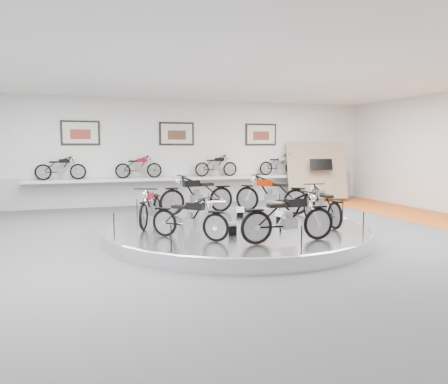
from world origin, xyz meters
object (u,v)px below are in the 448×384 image
object	(u,v)px
bike_b	(197,194)
bike_e	(288,217)
bike_a	(271,194)
bike_c	(150,206)
shelf	(179,179)
bike_f	(322,205)
bike_d	(189,218)
display_platform	(237,232)

from	to	relation	value
bike_b	bike_e	world-z (taller)	bike_b
bike_a	bike_c	distance (m)	3.73
shelf	bike_c	size ratio (longest dim) A/B	6.81
bike_b	bike_f	size ratio (longest dim) A/B	1.14
bike_a	bike_e	distance (m)	3.88
bike_c	bike_f	xyz separation A→B (m)	(4.01, -1.23, 0.02)
bike_c	bike_d	xyz separation A→B (m)	(0.51, -1.86, -0.02)
display_platform	bike_c	world-z (taller)	bike_c
bike_c	display_platform	bearing A→B (deg)	93.88
bike_f	shelf	bearing A→B (deg)	20.11
bike_b	bike_d	distance (m)	3.42
bike_a	bike_e	world-z (taller)	bike_a
bike_f	display_platform	bearing A→B (deg)	79.02
shelf	bike_f	xyz separation A→B (m)	(2.02, -6.94, -0.21)
bike_a	bike_e	size ratio (longest dim) A/B	1.09
bike_d	bike_c	bearing A→B (deg)	149.18
shelf	bike_a	size ratio (longest dim) A/B	5.78
shelf	bike_d	bearing A→B (deg)	-101.05
bike_a	bike_d	bearing A→B (deg)	87.58
bike_b	bike_e	size ratio (longest dim) A/B	1.10
display_platform	bike_d	distance (m)	1.98
bike_a	bike_c	xyz separation A→B (m)	(-3.62, -0.88, -0.08)
display_platform	shelf	xyz separation A→B (m)	(0.00, 6.40, 0.85)
shelf	bike_d	world-z (taller)	bike_d
display_platform	bike_f	size ratio (longest dim) A/B	3.80
bike_c	bike_e	size ratio (longest dim) A/B	0.93
display_platform	bike_e	size ratio (longest dim) A/B	3.68
bike_a	bike_b	distance (m)	2.13
shelf	bike_b	xyz separation A→B (m)	(-0.43, -4.31, -0.14)
bike_b	bike_e	bearing A→B (deg)	91.68
bike_e	bike_d	bearing A→B (deg)	153.04
bike_c	bike_f	distance (m)	4.20
bike_c	bike_d	world-z (taller)	bike_c
display_platform	bike_c	distance (m)	2.20
bike_a	bike_f	size ratio (longest dim) A/B	1.13
bike_c	bike_d	bearing A→B (deg)	38.53
bike_b	bike_d	xyz separation A→B (m)	(-1.05, -3.26, -0.11)
display_platform	bike_b	distance (m)	2.25
bike_d	shelf	bearing A→B (deg)	122.81
shelf	bike_c	xyz separation A→B (m)	(-1.99, -5.70, -0.23)
bike_e	bike_a	bearing A→B (deg)	70.06
bike_d	bike_f	size ratio (longest dim) A/B	0.91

